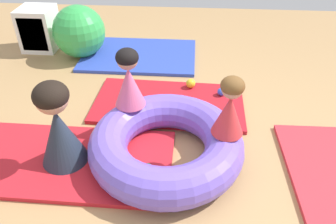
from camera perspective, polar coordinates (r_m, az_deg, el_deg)
ground_plane at (r=2.77m, az=2.33°, el=-8.78°), size 8.00×8.00×0.00m
gym_mat_far_left at (r=3.42m, az=0.12°, el=1.55°), size 1.56×0.87×0.04m
gym_mat_near_right at (r=4.42m, az=-5.01°, el=9.81°), size 1.47×1.02×0.04m
gym_mat_far_right at (r=2.88m, az=-17.16°, el=-8.06°), size 1.75×0.87×0.04m
inflatable_cushion at (r=2.70m, az=-0.33°, el=-5.62°), size 1.27×1.27×0.32m
child_in_red at (r=2.47m, az=10.69°, el=0.89°), size 0.29×0.29×0.49m
child_in_pink at (r=2.77m, az=-6.84°, el=5.80°), size 0.37×0.37×0.52m
adult_seated at (r=2.65m, az=-18.55°, el=-2.17°), size 0.52×0.52×0.73m
play_ball_green at (r=2.64m, az=-3.47°, el=-9.51°), size 0.06×0.06×0.06m
play_ball_blue at (r=3.53m, az=9.25°, el=3.50°), size 0.08×0.08×0.08m
play_ball_yellow at (r=3.63m, az=3.96°, el=4.98°), size 0.10×0.10×0.10m
play_ball_teal at (r=2.54m, az=-3.56°, el=-11.71°), size 0.06×0.06×0.06m
exercise_ball_large at (r=4.46m, az=-15.16°, el=13.32°), size 0.66×0.66×0.66m
storage_cube at (r=4.84m, az=-21.56°, el=13.20°), size 0.44×0.44×0.56m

